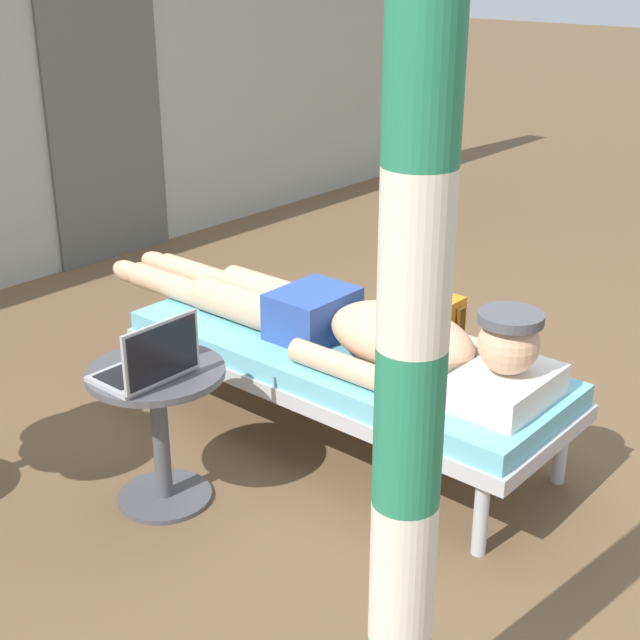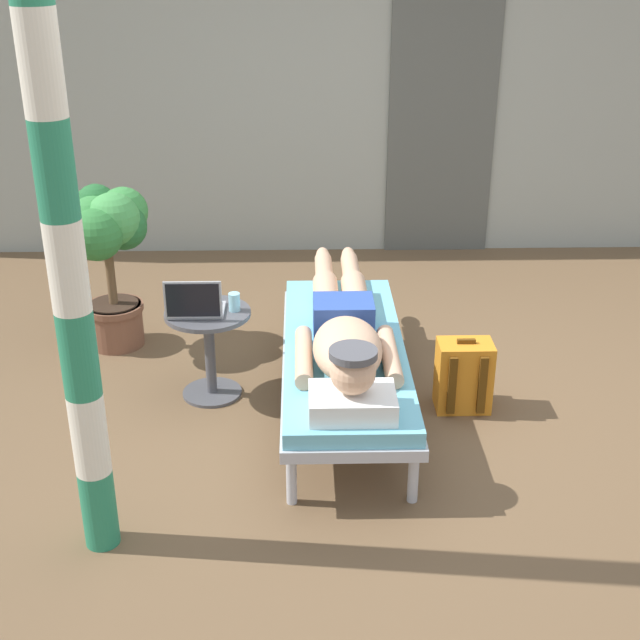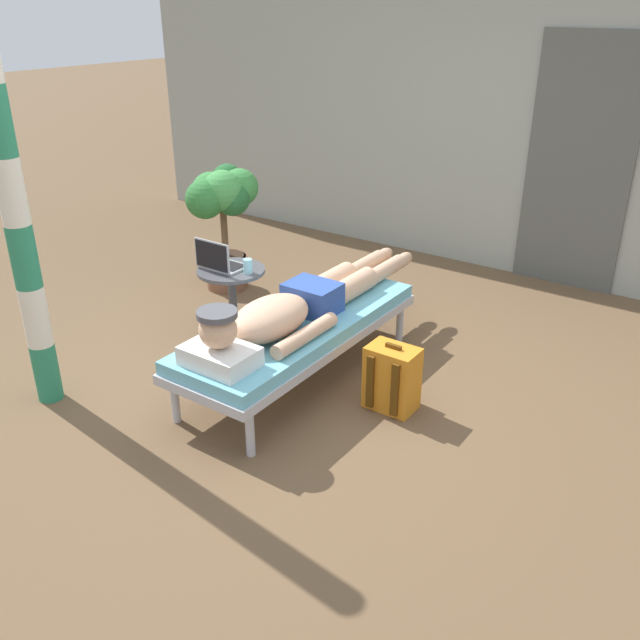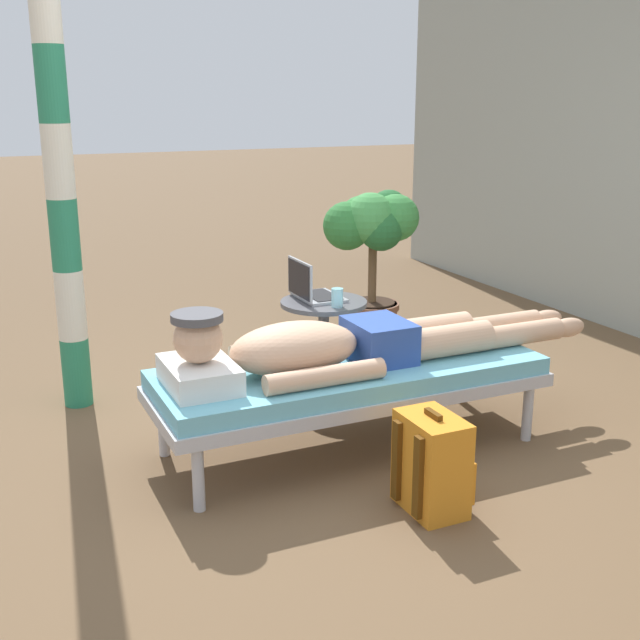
{
  "view_description": "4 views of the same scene",
  "coord_description": "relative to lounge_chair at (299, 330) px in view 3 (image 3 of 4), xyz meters",
  "views": [
    {
      "loc": [
        -2.7,
        -2.0,
        1.87
      ],
      "look_at": [
        -0.13,
        0.2,
        0.46
      ],
      "focal_mm": 50.6,
      "sensor_mm": 36.0,
      "label": 1
    },
    {
      "loc": [
        -0.43,
        -4.11,
        2.48
      ],
      "look_at": [
        -0.33,
        0.11,
        0.52
      ],
      "focal_mm": 48.36,
      "sensor_mm": 36.0,
      "label": 2
    },
    {
      "loc": [
        2.13,
        -3.07,
        2.25
      ],
      "look_at": [
        0.05,
        -0.1,
        0.53
      ],
      "focal_mm": 38.38,
      "sensor_mm": 36.0,
      "label": 3
    },
    {
      "loc": [
        2.95,
        -1.58,
        1.64
      ],
      "look_at": [
        -0.4,
        -0.04,
        0.59
      ],
      "focal_mm": 45.2,
      "sensor_mm": 36.0,
      "label": 4
    }
  ],
  "objects": [
    {
      "name": "ground_plane",
      "position": [
        0.2,
        -0.03,
        -0.35
      ],
      "size": [
        40.0,
        40.0,
        0.0
      ],
      "primitive_type": "plane",
      "color": "brown"
    },
    {
      "name": "house_wall_back",
      "position": [
        -0.0,
        2.72,
        1.0
      ],
      "size": [
        7.6,
        0.2,
        2.7
      ],
      "primitive_type": "cube",
      "color": "#999E93",
      "rests_on": "ground"
    },
    {
      "name": "house_door_panel",
      "position": [
        0.89,
        2.61,
        0.67
      ],
      "size": [
        0.84,
        0.03,
        2.04
      ],
      "primitive_type": "cube",
      "color": "#545651",
      "rests_on": "ground"
    },
    {
      "name": "lounge_chair",
      "position": [
        0.0,
        0.0,
        0.0
      ],
      "size": [
        0.67,
        1.84,
        0.42
      ],
      "color": "#B7B7BC",
      "rests_on": "ground"
    },
    {
      "name": "person_reclining",
      "position": [
        -0.0,
        -0.05,
        0.17
      ],
      "size": [
        0.53,
        2.17,
        0.33
      ],
      "color": "white",
      "rests_on": "lounge_chair"
    },
    {
      "name": "side_table",
      "position": [
        -0.75,
        0.21,
        0.01
      ],
      "size": [
        0.48,
        0.48,
        0.52
      ],
      "color": "#4C4C51",
      "rests_on": "ground"
    },
    {
      "name": "laptop",
      "position": [
        -0.81,
        0.16,
        0.24
      ],
      "size": [
        0.31,
        0.24,
        0.23
      ],
      "color": "#A5A8AD",
      "rests_on": "side_table"
    },
    {
      "name": "drink_glass",
      "position": [
        -0.6,
        0.22,
        0.23
      ],
      "size": [
        0.06,
        0.06,
        0.1
      ],
      "primitive_type": "cylinder",
      "color": "#99D8E5",
      "rests_on": "side_table"
    },
    {
      "name": "backpack",
      "position": [
        0.66,
        0.04,
        -0.15
      ],
      "size": [
        0.3,
        0.26,
        0.42
      ],
      "color": "orange",
      "rests_on": "ground"
    },
    {
      "name": "potted_plant",
      "position": [
        -1.41,
        0.87,
        0.38
      ],
      "size": [
        0.49,
        0.63,
        1.02
      ],
      "color": "brown",
      "rests_on": "ground"
    },
    {
      "name": "porch_post",
      "position": [
        -1.11,
        -1.09,
        0.95
      ],
      "size": [
        0.15,
        0.15,
        2.6
      ],
      "color": "#267F59",
      "rests_on": "ground"
    }
  ]
}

